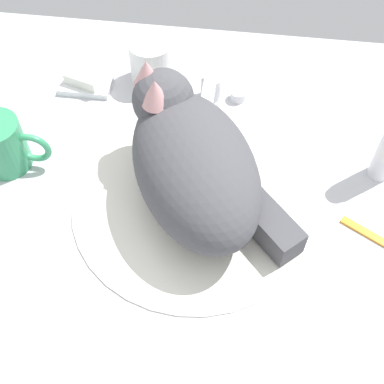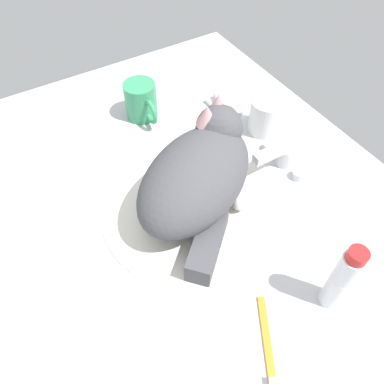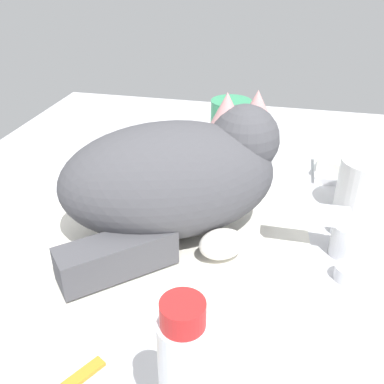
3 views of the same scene
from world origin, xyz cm
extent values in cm
cube|color=silver|center=(0.00, 0.00, -1.50)|extent=(110.00, 82.50, 3.00)
cylinder|color=white|center=(0.00, 0.00, 0.33)|extent=(37.39, 37.39, 0.66)
cylinder|color=silver|center=(0.00, 22.60, 2.20)|extent=(3.60, 3.60, 4.40)
cube|color=silver|center=(0.00, 18.32, 5.40)|extent=(2.00, 8.56, 2.00)
cylinder|color=silver|center=(-4.84, 22.60, 0.90)|extent=(2.80, 2.80, 1.80)
cylinder|color=silver|center=(4.84, 22.60, 0.90)|extent=(2.80, 2.80, 1.80)
ellipsoid|color=#4C4C51|center=(0.00, 0.00, 7.99)|extent=(27.18, 32.23, 14.65)
sphere|color=#4C4C51|center=(-5.73, 8.77, 12.02)|extent=(12.21, 12.21, 9.11)
ellipsoid|color=white|center=(-4.92, 7.14, 9.82)|extent=(7.12, 7.53, 5.01)
cone|color=#DB9E9E|center=(-6.25, 6.23, 15.89)|extent=(5.49, 5.49, 4.10)
cone|color=#DB9E9E|center=(-8.06, 9.91, 15.89)|extent=(5.49, 5.49, 4.10)
cube|color=#4C4C51|center=(10.08, -3.53, 2.87)|extent=(12.62, 13.21, 4.43)
ellipsoid|color=white|center=(4.92, 7.85, 2.65)|extent=(5.71, 6.62, 3.98)
cylinder|color=#389966|center=(-30.54, 3.51, 4.43)|extent=(7.55, 7.55, 8.86)
torus|color=#389966|center=(-25.57, 3.51, 4.43)|extent=(5.96, 1.00, 5.96)
cylinder|color=white|center=(-11.00, 25.58, 4.12)|extent=(7.49, 7.49, 8.23)
cube|color=white|center=(-22.47, 22.48, 0.60)|extent=(9.00, 6.40, 1.20)
cube|color=white|center=(-22.47, 22.48, 2.21)|extent=(7.25, 6.07, 2.02)
cylinder|color=red|center=(28.23, 8.91, 14.43)|extent=(2.96, 2.96, 1.80)
camera|label=1|loc=(5.20, -43.68, 64.90)|focal=48.04mm
camera|label=2|loc=(39.10, -24.18, 60.48)|focal=35.68mm
camera|label=3|loc=(47.48, 13.90, 34.66)|focal=41.15mm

